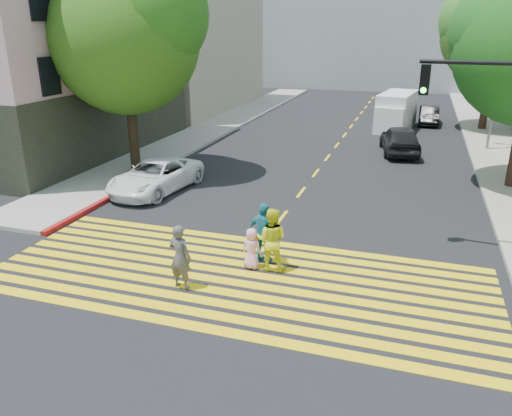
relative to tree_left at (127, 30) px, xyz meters
The scene contains 21 objects.
ground 13.91m from the tree_left, 50.64° to the right, with size 120.00×120.00×0.00m, color black.
sidewalk_left 13.84m from the tree_left, 92.82° to the left, with size 3.00×40.00×0.15m, color gray.
sidewalk_right 18.31m from the tree_left, 18.17° to the left, with size 3.00×60.00×0.15m, color gray.
curb_red 7.20m from the tree_left, 74.71° to the right, with size 0.20×8.00×0.16m, color maroon.
crosswalk 13.06m from the tree_left, 46.61° to the right, with size 13.40×5.30×0.01m.
lane_line 16.34m from the tree_left, 58.51° to the left, with size 0.12×34.40×0.01m.
building_left_pink 8.61m from the tree_left, 163.65° to the left, with size 12.10×14.10×11.00m.
building_left_tan 20.13m from the tree_left, 113.81° to the left, with size 12.00×16.00×10.00m, color tan.
backdrop_block 39.18m from the tree_left, 78.38° to the left, with size 30.00×8.00×12.00m, color gray.
tree_left is the anchor object (origin of this frame).
tree_right_far 22.45m from the tree_left, 43.70° to the left, with size 7.26×6.60×9.55m.
pedestrian_man 12.66m from the tree_left, 54.08° to the right, with size 0.64×0.42×1.74m, color #474649.
pedestrian_woman 12.66m from the tree_left, 41.26° to the right, with size 0.87×0.68×1.80m, color yellow.
pedestrian_child 12.49m from the tree_left, 43.42° to the right, with size 0.58×0.38×1.18m, color #F099D1.
pedestrian_extra 12.24m from the tree_left, 40.90° to the right, with size 1.05×0.44×1.79m, color teal.
white_sedan 6.42m from the tree_left, 46.13° to the right, with size 2.13×4.62×1.29m, color white.
dark_car_near 14.63m from the tree_left, 33.30° to the left, with size 1.79×4.45×1.52m, color black.
silver_car 23.58m from the tree_left, 61.57° to the left, with size 1.77×4.35×1.26m, color #BDBDBD.
dark_car_parked 21.89m from the tree_left, 52.68° to the left, with size 1.30×3.73×1.23m, color black.
white_van 18.54m from the tree_left, 53.04° to the left, with size 2.51×5.16×2.34m.
street_lamp 18.35m from the tree_left, 31.01° to the left, with size 1.88×0.47×8.32m.
Camera 1 is at (4.19, -9.96, 6.37)m, focal length 35.00 mm.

